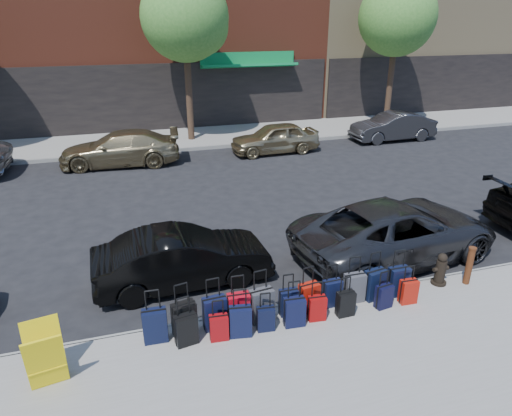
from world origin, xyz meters
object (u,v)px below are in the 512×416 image
object	(u,v)px
suitcase_front_5	(289,302)
car_near_2	(396,231)
car_far_1	(120,148)
car_far_3	(393,127)
tree_center	(188,19)
bollard	(469,265)
tree_right	(400,19)
display_rack	(45,356)
fire_hydrant	(441,270)
car_near_1	(183,258)
car_far_2	(275,138)

from	to	relation	value
suitcase_front_5	car_near_2	world-z (taller)	car_near_2
car_far_1	car_far_3	world-z (taller)	car_far_1
tree_center	bollard	world-z (taller)	tree_center
car_far_3	tree_right	bearing A→B (deg)	151.50
tree_right	display_rack	xyz separation A→B (m)	(-15.41, -14.87, -4.76)
suitcase_front_5	fire_hydrant	xyz separation A→B (m)	(3.54, 0.08, 0.07)
bollard	display_rack	size ratio (longest dim) A/B	0.86
suitcase_front_5	display_rack	world-z (taller)	display_rack
suitcase_front_5	car_near_1	bearing A→B (deg)	133.83
bollard	car_near_2	bearing A→B (deg)	112.31
fire_hydrant	car_near_1	xyz separation A→B (m)	(-5.30, 1.87, 0.15)
car_far_1	car_far_3	size ratio (longest dim) A/B	1.15
suitcase_front_5	display_rack	distance (m)	4.34
tree_center	car_far_1	size ratio (longest dim) A/B	1.56
bollard	tree_right	bearing A→B (deg)	64.11
car_near_2	car_far_2	bearing A→B (deg)	-9.39
car_near_1	car_far_3	world-z (taller)	car_far_3
suitcase_front_5	car_near_2	bearing A→B (deg)	27.53
fire_hydrant	car_far_1	size ratio (longest dim) A/B	0.16
car_near_1	car_far_3	bearing A→B (deg)	-51.89
tree_right	car_far_3	world-z (taller)	tree_right
display_rack	car_far_1	bearing A→B (deg)	73.03
tree_right	car_far_1	world-z (taller)	tree_right
car_near_1	car_near_2	bearing A→B (deg)	-95.75
fire_hydrant	car_near_2	bearing A→B (deg)	94.89
tree_center	car_far_3	xyz separation A→B (m)	(9.16, -2.48, -4.74)
bollard	display_rack	distance (m)	8.44
tree_right	car_far_2	bearing A→B (deg)	-158.93
tree_right	car_far_2	xyz separation A→B (m)	(-7.45, -2.87, -4.76)
tree_center	tree_right	distance (m)	10.50
fire_hydrant	car_far_3	xyz separation A→B (m)	(6.23, 11.73, 0.18)
bollard	display_rack	world-z (taller)	display_rack
car_far_1	car_far_2	bearing A→B (deg)	94.77
car_near_1	tree_center	bearing A→B (deg)	-13.31
suitcase_front_5	fire_hydrant	world-z (taller)	suitcase_front_5
car_far_1	car_far_2	xyz separation A→B (m)	(6.50, -0.11, -0.02)
tree_right	fire_hydrant	distance (m)	16.84
suitcase_front_5	car_far_1	xyz separation A→B (m)	(-2.84, 11.54, 0.25)
car_near_1	car_far_1	world-z (taller)	car_far_1
fire_hydrant	car_far_1	world-z (taller)	car_far_1
bollard	car_far_2	xyz separation A→B (m)	(-0.47, 11.51, 0.05)
suitcase_front_5	car_near_2	distance (m)	3.81
display_rack	car_near_1	xyz separation A→B (m)	(2.54, 2.52, -0.02)
tree_right	car_far_3	xyz separation A→B (m)	(-1.34, -2.48, -4.74)
tree_right	suitcase_front_5	size ratio (longest dim) A/B	8.34
display_rack	car_near_2	size ratio (longest dim) A/B	0.20
fire_hydrant	car_near_1	world-z (taller)	car_near_1
bollard	display_rack	xyz separation A→B (m)	(-8.43, -0.48, 0.05)
suitcase_front_5	car_near_1	size ratio (longest dim) A/B	0.23
suitcase_front_5	fire_hydrant	size ratio (longest dim) A/B	1.19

